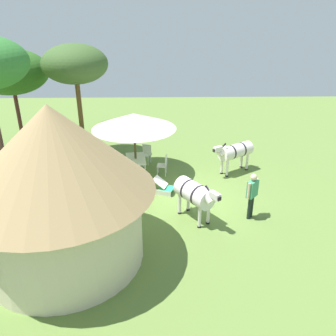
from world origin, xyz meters
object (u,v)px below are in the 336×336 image
(patio_chair_west_end, at_px, (108,161))
(patio_chair_near_hut, at_px, (128,175))
(patio_chair_east_end, at_px, (146,153))
(patio_dining_table, at_px, (136,160))
(standing_watcher, at_px, (252,192))
(patio_chair_near_lawn, at_px, (164,164))
(acacia_tree_right_background, at_px, (11,72))
(shade_umbrella, at_px, (134,121))
(guest_beside_umbrella, at_px, (105,164))
(acacia_tree_behind_hut, at_px, (75,65))
(thatched_hut, at_px, (58,182))
(striped_lounge_chair, at_px, (164,187))
(zebra_by_umbrella, at_px, (235,152))
(guest_behind_table, at_px, (88,157))
(zebra_nearest_camera, at_px, (195,194))

(patio_chair_west_end, xyz_separation_m, patio_chair_near_hut, (-1.45, -1.01, 0.00))
(patio_chair_east_end, bearing_deg, patio_chair_west_end, 50.26)
(patio_dining_table, distance_m, standing_watcher, 5.71)
(patio_chair_near_lawn, bearing_deg, acacia_tree_right_background, 72.90)
(patio_chair_near_hut, relative_size, acacia_tree_right_background, 0.18)
(shade_umbrella, height_order, patio_dining_table, shade_umbrella)
(patio_chair_near_hut, bearing_deg, guest_beside_umbrella, -168.09)
(patio_chair_east_end, distance_m, patio_chair_near_lawn, 1.60)
(patio_chair_near_hut, relative_size, acacia_tree_behind_hut, 0.17)
(patio_chair_west_end, relative_size, acacia_tree_right_background, 0.18)
(thatched_hut, height_order, patio_chair_east_end, thatched_hut)
(patio_chair_west_end, relative_size, patio_chair_near_lawn, 1.00)
(standing_watcher, xyz_separation_m, acacia_tree_behind_hut, (5.94, 7.02, 3.47))
(thatched_hut, height_order, striped_lounge_chair, thatched_hut)
(shade_umbrella, bearing_deg, patio_chair_near_lawn, -97.49)
(guest_beside_umbrella, distance_m, acacia_tree_behind_hut, 5.14)
(patio_chair_west_end, height_order, patio_chair_near_hut, same)
(patio_chair_west_end, distance_m, standing_watcher, 6.83)
(standing_watcher, height_order, zebra_by_umbrella, standing_watcher)
(patio_chair_near_lawn, bearing_deg, guest_beside_umbrella, 122.04)
(guest_behind_table, relative_size, acacia_tree_right_background, 0.33)
(patio_chair_near_lawn, bearing_deg, thatched_hut, 160.23)
(shade_umbrella, distance_m, patio_chair_west_end, 2.32)
(shade_umbrella, distance_m, standing_watcher, 5.88)
(guest_beside_umbrella, height_order, zebra_by_umbrella, guest_beside_umbrella)
(patio_chair_near_hut, height_order, striped_lounge_chair, patio_chair_near_hut)
(acacia_tree_right_background, bearing_deg, shade_umbrella, -117.65)
(standing_watcher, bearing_deg, guest_beside_umbrella, 107.83)
(patio_chair_near_lawn, bearing_deg, zebra_by_umbrella, -78.85)
(guest_beside_umbrella, bearing_deg, guest_behind_table, -124.21)
(guest_beside_umbrella, distance_m, guest_behind_table, 1.16)
(guest_beside_umbrella, relative_size, zebra_by_umbrella, 0.85)
(thatched_hut, xyz_separation_m, guest_beside_umbrella, (4.54, -0.50, -1.49))
(patio_chair_near_hut, bearing_deg, guest_behind_table, 167.90)
(shade_umbrella, distance_m, patio_chair_near_lawn, 2.32)
(guest_beside_umbrella, distance_m, striped_lounge_chair, 2.59)
(patio_dining_table, distance_m, guest_behind_table, 2.10)
(patio_dining_table, relative_size, patio_chair_east_end, 1.73)
(patio_chair_near_hut, bearing_deg, patio_dining_table, 90.00)
(thatched_hut, height_order, shade_umbrella, thatched_hut)
(acacia_tree_right_background, bearing_deg, standing_watcher, -123.90)
(shade_umbrella, relative_size, guest_beside_umbrella, 2.13)
(patio_chair_east_end, relative_size, acacia_tree_behind_hut, 0.17)
(patio_chair_west_end, height_order, acacia_tree_behind_hut, acacia_tree_behind_hut)
(shade_umbrella, bearing_deg, standing_watcher, -131.57)
(acacia_tree_right_background, bearing_deg, patio_chair_near_hut, -127.04)
(zebra_nearest_camera, distance_m, zebra_by_umbrella, 4.43)
(patio_dining_table, distance_m, patio_chair_near_hut, 1.28)
(acacia_tree_behind_hut, bearing_deg, zebra_nearest_camera, -139.87)
(patio_dining_table, relative_size, patio_chair_near_lawn, 1.73)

